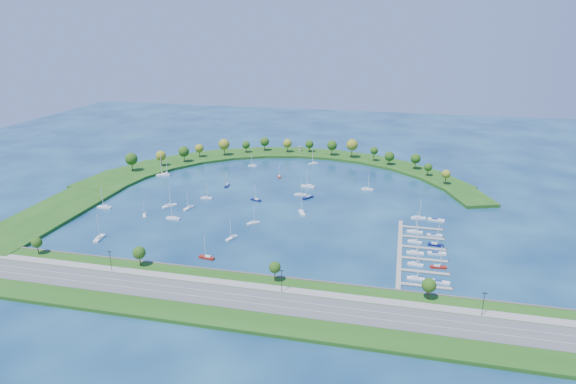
% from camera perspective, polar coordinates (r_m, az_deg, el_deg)
% --- Properties ---
extents(ground, '(700.00, 700.00, 0.00)m').
position_cam_1_polar(ground, '(322.56, -1.07, -0.89)').
color(ground, '#081F48').
rests_on(ground, ground).
extents(south_shoreline, '(420.00, 43.10, 11.60)m').
position_cam_1_polar(south_shoreline, '(216.01, -9.15, -11.52)').
color(south_shoreline, '#204C14').
rests_on(south_shoreline, ground).
extents(breakwater, '(286.74, 247.64, 2.00)m').
position_cam_1_polar(breakwater, '(379.30, -6.08, 2.24)').
color(breakwater, '#204C14').
rests_on(breakwater, ground).
extents(breakwater_trees, '(237.21, 96.05, 15.86)m').
position_cam_1_polar(breakwater_trees, '(404.89, -1.29, 4.84)').
color(breakwater_trees, '#382314').
rests_on(breakwater_trees, breakwater).
extents(harbor_tower, '(2.60, 2.60, 4.22)m').
position_cam_1_polar(harbor_tower, '(435.77, 1.43, 4.99)').
color(harbor_tower, gray).
rests_on(harbor_tower, breakwater).
extents(dock_system, '(24.28, 82.00, 1.60)m').
position_cam_1_polar(dock_system, '(257.77, 14.33, -6.76)').
color(dock_system, gray).
rests_on(dock_system, ground).
extents(moored_boat_0, '(6.85, 7.51, 11.70)m').
position_cam_1_polar(moored_boat_0, '(386.25, -13.73, 2.09)').
color(moored_boat_0, '#0A1044').
rests_on(moored_boat_0, ground).
extents(moored_boat_1, '(7.72, 9.02, 13.72)m').
position_cam_1_polar(moored_boat_1, '(318.41, -13.47, -1.52)').
color(moored_boat_1, white).
rests_on(moored_boat_1, ground).
extents(moored_boat_2, '(7.01, 2.50, 10.11)m').
position_cam_1_polar(moored_boat_2, '(397.82, -4.10, 3.08)').
color(moored_boat_2, white).
rests_on(moored_boat_2, ground).
extents(moored_boat_3, '(7.52, 3.20, 10.71)m').
position_cam_1_polar(moored_boat_3, '(328.23, -9.36, -0.63)').
color(moored_boat_3, white).
rests_on(moored_boat_3, ground).
extents(moored_boat_4, '(6.91, 6.71, 11.06)m').
position_cam_1_polar(moored_boat_4, '(284.94, -4.02, -3.51)').
color(moored_boat_4, white).
rests_on(moored_boat_4, ground).
extents(moored_boat_5, '(3.83, 7.30, 10.33)m').
position_cam_1_polar(moored_boat_5, '(369.03, -1.01, 1.85)').
color(moored_boat_5, maroon).
rests_on(moored_boat_5, ground).
extents(moored_boat_6, '(3.68, 9.55, 13.67)m').
position_cam_1_polar(moored_boat_6, '(283.00, -20.88, -4.94)').
color(moored_boat_6, white).
rests_on(moored_boat_6, ground).
extents(moored_boat_7, '(4.49, 8.44, 11.95)m').
position_cam_1_polar(moored_boat_7, '(312.74, -11.33, -1.75)').
color(moored_boat_7, white).
rests_on(moored_boat_7, ground).
extents(moored_boat_8, '(7.63, 4.24, 10.81)m').
position_cam_1_polar(moored_boat_8, '(321.06, -3.70, -0.86)').
color(moored_boat_8, '#0A1044').
rests_on(moored_boat_8, ground).
extents(moored_boat_9, '(8.21, 2.47, 11.99)m').
position_cam_1_polar(moored_boat_9, '(298.37, -13.06, -2.91)').
color(moored_boat_9, white).
rests_on(moored_boat_9, ground).
extents(moored_boat_10, '(7.73, 6.54, 11.71)m').
position_cam_1_polar(moored_boat_10, '(403.60, 2.92, 3.34)').
color(moored_boat_10, white).
rests_on(moored_boat_10, ground).
extents(moored_boat_11, '(9.87, 3.37, 14.28)m').
position_cam_1_polar(moored_boat_11, '(346.49, 2.31, 0.70)').
color(moored_boat_11, white).
rests_on(moored_boat_11, ground).
extents(moored_boat_12, '(7.97, 2.48, 11.62)m').
position_cam_1_polar(moored_boat_12, '(345.01, 9.10, 0.37)').
color(moored_boat_12, white).
rests_on(moored_boat_12, ground).
extents(moored_boat_13, '(4.72, 6.56, 9.54)m').
position_cam_1_polar(moored_boat_13, '(307.42, -16.17, -2.54)').
color(moored_boat_13, white).
rests_on(moored_boat_13, ground).
extents(moored_boat_14, '(4.92, 7.85, 11.20)m').
position_cam_1_polar(moored_boat_14, '(267.00, -6.48, -5.20)').
color(moored_boat_14, white).
rests_on(moored_boat_14, ground).
extents(moored_boat_15, '(9.08, 2.87, 13.21)m').
position_cam_1_polar(moored_boat_15, '(328.27, -20.33, -1.59)').
color(moored_boat_15, white).
rests_on(moored_boat_15, ground).
extents(moored_boat_16, '(3.06, 7.90, 11.31)m').
position_cam_1_polar(moored_boat_16, '(351.12, -7.02, 0.80)').
color(moored_boat_16, '#0A1044').
rests_on(moored_boat_16, ground).
extents(moored_boat_17, '(10.49, 5.24, 14.86)m').
position_cam_1_polar(moored_boat_17, '(383.82, -14.15, 1.96)').
color(moored_boat_17, white).
rests_on(moored_boat_17, ground).
extents(moored_boat_18, '(5.86, 9.19, 13.14)m').
position_cam_1_polar(moored_boat_18, '(298.71, 1.61, -2.37)').
color(moored_boat_18, white).
rests_on(moored_boat_18, ground).
extents(moored_boat_19, '(8.30, 3.71, 11.79)m').
position_cam_1_polar(moored_boat_19, '(247.50, -9.32, -7.37)').
color(moored_boat_19, maroon).
rests_on(moored_boat_19, ground).
extents(moored_boat_20, '(8.28, 4.07, 11.73)m').
position_cam_1_polar(moored_boat_20, '(330.00, 1.39, -0.26)').
color(moored_boat_20, white).
rests_on(moored_boat_20, ground).
extents(moored_boat_21, '(6.77, 8.34, 12.47)m').
position_cam_1_polar(moored_boat_21, '(324.99, 2.30, -0.57)').
color(moored_boat_21, '#0A1044').
rests_on(moored_boat_21, ground).
extents(docked_boat_0, '(7.85, 2.34, 11.48)m').
position_cam_1_polar(docked_boat_0, '(232.85, 14.47, -9.55)').
color(docked_boat_0, white).
rests_on(docked_boat_0, ground).
extents(docked_boat_1, '(8.57, 3.56, 1.70)m').
position_cam_1_polar(docked_boat_1, '(233.14, 17.06, -9.84)').
color(docked_boat_1, white).
rests_on(docked_boat_1, ground).
extents(docked_boat_2, '(7.60, 2.94, 10.89)m').
position_cam_1_polar(docked_boat_2, '(245.49, 14.43, -7.99)').
color(docked_boat_2, white).
rests_on(docked_boat_2, ground).
extents(docked_boat_3, '(7.81, 2.99, 11.20)m').
position_cam_1_polar(docked_boat_3, '(245.99, 16.89, -8.17)').
color(docked_boat_3, maroon).
rests_on(docked_boat_3, ground).
extents(docked_boat_4, '(8.52, 2.80, 12.35)m').
position_cam_1_polar(docked_boat_4, '(256.65, 14.39, -6.74)').
color(docked_boat_4, white).
rests_on(docked_boat_4, ground).
extents(docked_boat_5, '(9.23, 3.59, 1.83)m').
position_cam_1_polar(docked_boat_5, '(259.27, 16.70, -6.75)').
color(docked_boat_5, white).
rests_on(docked_boat_5, ground).
extents(docked_boat_6, '(7.38, 2.92, 10.56)m').
position_cam_1_polar(docked_boat_6, '(269.18, 14.37, -5.50)').
color(docked_boat_6, white).
rests_on(docked_boat_6, ground).
extents(docked_boat_7, '(7.98, 2.83, 11.50)m').
position_cam_1_polar(docked_boat_7, '(268.62, 16.61, -5.76)').
color(docked_boat_7, '#0A1044').
rests_on(docked_boat_7, ground).
extents(docked_boat_8, '(8.56, 2.59, 12.50)m').
position_cam_1_polar(docked_boat_8, '(281.13, 14.33, -4.41)').
color(docked_boat_8, white).
rests_on(docked_boat_8, ground).
extents(docked_boat_9, '(7.94, 2.32, 1.61)m').
position_cam_1_polar(docked_boat_9, '(280.24, 16.47, -4.76)').
color(docked_boat_9, white).
rests_on(docked_boat_9, ground).
extents(docked_boat_10, '(8.80, 3.83, 12.52)m').
position_cam_1_polar(docked_boat_10, '(301.00, 14.75, -2.85)').
color(docked_boat_10, white).
rests_on(docked_boat_10, ground).
extents(docked_boat_11, '(9.73, 4.09, 1.92)m').
position_cam_1_polar(docked_boat_11, '(301.05, 16.64, -3.07)').
color(docked_boat_11, white).
rests_on(docked_boat_11, ground).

